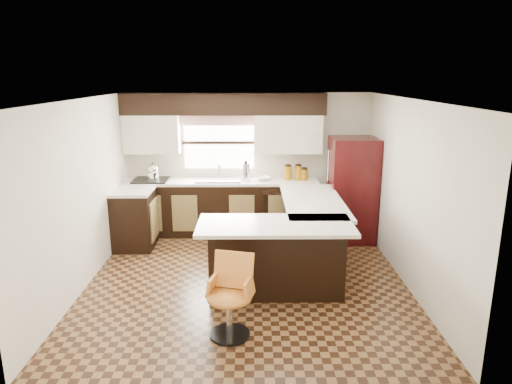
{
  "coord_description": "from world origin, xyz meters",
  "views": [
    {
      "loc": [
        0.08,
        -5.68,
        2.7
      ],
      "look_at": [
        0.13,
        0.45,
        1.11
      ],
      "focal_mm": 32.0,
      "sensor_mm": 36.0,
      "label": 1
    }
  ],
  "objects_px": {
    "refrigerator": "(352,190)",
    "bar_chair": "(229,298)",
    "peninsula_long": "(309,233)",
    "peninsula_return": "(276,259)"
  },
  "relations": [
    {
      "from": "peninsula_return",
      "to": "peninsula_long",
      "type": "bearing_deg",
      "value": 61.7
    },
    {
      "from": "peninsula_long",
      "to": "peninsula_return",
      "type": "height_order",
      "value": "same"
    },
    {
      "from": "peninsula_long",
      "to": "bar_chair",
      "type": "distance_m",
      "value": 2.25
    },
    {
      "from": "refrigerator",
      "to": "bar_chair",
      "type": "distance_m",
      "value": 3.5
    },
    {
      "from": "peninsula_long",
      "to": "peninsula_return",
      "type": "relative_size",
      "value": 1.18
    },
    {
      "from": "peninsula_return",
      "to": "bar_chair",
      "type": "relative_size",
      "value": 1.88
    },
    {
      "from": "refrigerator",
      "to": "peninsula_long",
      "type": "bearing_deg",
      "value": -130.84
    },
    {
      "from": "refrigerator",
      "to": "bar_chair",
      "type": "relative_size",
      "value": 1.96
    },
    {
      "from": "peninsula_long",
      "to": "bar_chair",
      "type": "bearing_deg",
      "value": -118.21
    },
    {
      "from": "peninsula_long",
      "to": "peninsula_return",
      "type": "bearing_deg",
      "value": -118.3
    }
  ]
}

